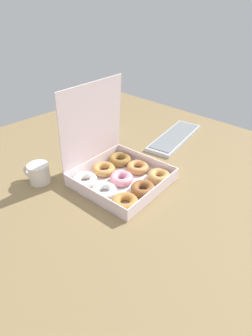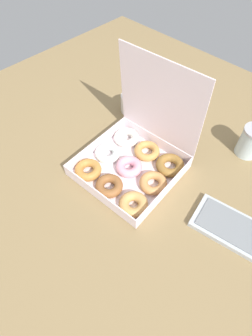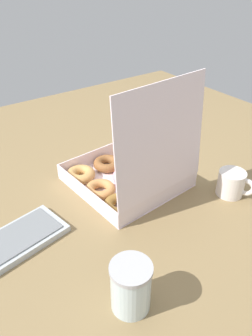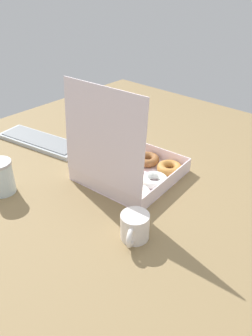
% 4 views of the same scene
% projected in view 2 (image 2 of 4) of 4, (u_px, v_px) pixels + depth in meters
% --- Properties ---
extents(ground_plane, '(1.80, 1.80, 0.02)m').
position_uv_depth(ground_plane, '(123.00, 167.00, 0.99)').
color(ground_plane, olive).
extents(donut_box, '(0.36, 0.35, 0.38)m').
position_uv_depth(donut_box, '(133.00, 161.00, 0.94)').
color(donut_box, white).
rests_on(donut_box, ground_plane).
extents(coffee_mug, '(0.08, 0.11, 0.08)m').
position_uv_depth(coffee_mug, '(131.00, 102.00, 1.14)').
color(coffee_mug, white).
rests_on(coffee_mug, ground_plane).
extents(glass_jar, '(0.09, 0.09, 0.12)m').
position_uv_depth(glass_jar, '(251.00, 142.00, 0.98)').
color(glass_jar, silver).
rests_on(glass_jar, ground_plane).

